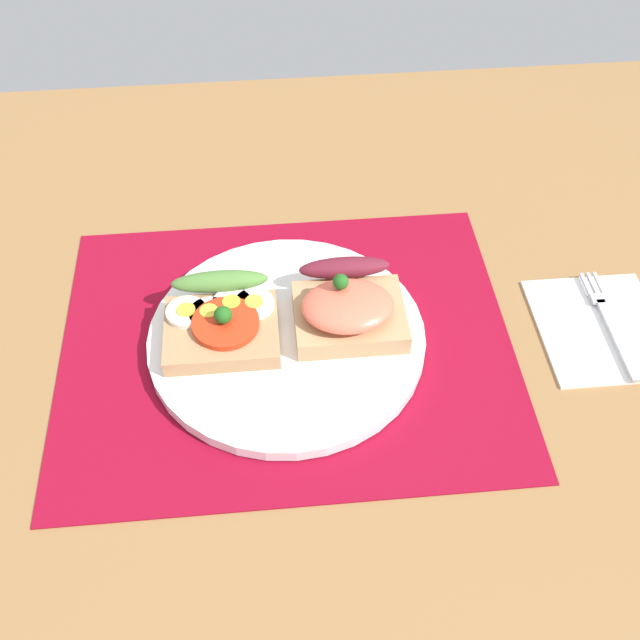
{
  "coord_description": "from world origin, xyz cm",
  "views": [
    {
      "loc": [
        -1.06,
        -44.01,
        52.83
      ],
      "look_at": [
        3.0,
        0.0,
        2.98
      ],
      "focal_mm": 42.49,
      "sensor_mm": 36.0,
      "label": 1
    }
  ],
  "objects_px": {
    "plate": "(287,338)",
    "fork": "(609,320)",
    "napkin": "(601,327)",
    "sandwich_egg_tomato": "(222,319)",
    "sandwich_salmon": "(348,306)"
  },
  "relations": [
    {
      "from": "napkin",
      "to": "plate",
      "type": "bearing_deg",
      "value": 178.29
    },
    {
      "from": "sandwich_salmon",
      "to": "napkin",
      "type": "distance_m",
      "value": 0.24
    },
    {
      "from": "sandwich_salmon",
      "to": "fork",
      "type": "bearing_deg",
      "value": -3.53
    },
    {
      "from": "sandwich_egg_tomato",
      "to": "sandwich_salmon",
      "type": "height_order",
      "value": "sandwich_salmon"
    },
    {
      "from": "plate",
      "to": "sandwich_egg_tomato",
      "type": "distance_m",
      "value": 0.06
    },
    {
      "from": "sandwich_salmon",
      "to": "fork",
      "type": "xyz_separation_m",
      "value": [
        0.24,
        -0.01,
        -0.03
      ]
    },
    {
      "from": "sandwich_egg_tomato",
      "to": "napkin",
      "type": "relative_size",
      "value": 0.77
    },
    {
      "from": "napkin",
      "to": "fork",
      "type": "bearing_deg",
      "value": 25.69
    },
    {
      "from": "sandwich_egg_tomato",
      "to": "napkin",
      "type": "xyz_separation_m",
      "value": [
        0.35,
        -0.02,
        -0.03
      ]
    },
    {
      "from": "sandwich_egg_tomato",
      "to": "napkin",
      "type": "bearing_deg",
      "value": -3.22
    },
    {
      "from": "napkin",
      "to": "fork",
      "type": "relative_size",
      "value": 0.98
    },
    {
      "from": "plate",
      "to": "napkin",
      "type": "height_order",
      "value": "plate"
    },
    {
      "from": "plate",
      "to": "napkin",
      "type": "xyz_separation_m",
      "value": [
        0.29,
        -0.01,
        -0.01
      ]
    },
    {
      "from": "plate",
      "to": "fork",
      "type": "height_order",
      "value": "plate"
    },
    {
      "from": "plate",
      "to": "sandwich_salmon",
      "type": "relative_size",
      "value": 2.53
    }
  ]
}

